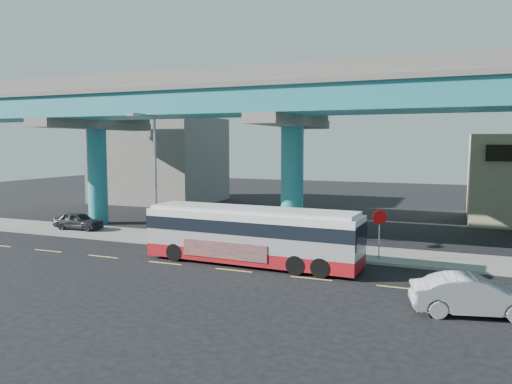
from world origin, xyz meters
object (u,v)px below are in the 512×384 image
at_px(sedan, 473,295).
at_px(stop_sign, 379,224).
at_px(transit_bus, 251,233).
at_px(parked_car, 79,221).
at_px(street_lamp, 150,159).

relative_size(sedan, stop_sign, 1.75).
bearing_deg(transit_bus, sedan, -18.80).
height_order(transit_bus, stop_sign, transit_bus).
height_order(parked_car, street_lamp, street_lamp).
distance_m(sedan, street_lamp, 19.81).
bearing_deg(street_lamp, parked_car, 164.27).
height_order(transit_bus, sedan, transit_bus).
relative_size(transit_bus, sedan, 2.50).
xyz_separation_m(street_lamp, stop_sign, (13.76, 0.75, -3.30)).
bearing_deg(transit_bus, stop_sign, 28.08).
distance_m(parked_car, stop_sign, 21.47).
xyz_separation_m(parked_car, stop_sign, (21.39, -1.40, 1.31)).
bearing_deg(stop_sign, street_lamp, -178.36).
height_order(sedan, stop_sign, stop_sign).
distance_m(parked_car, street_lamp, 9.17).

